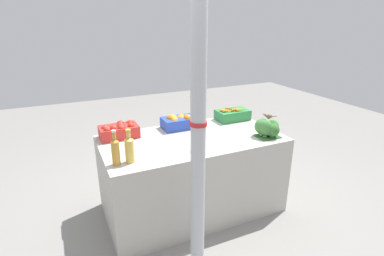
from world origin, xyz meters
TOP-DOWN VIEW (x-y plane):
  - ground_plane at (0.00, 0.00)m, footprint 10.00×10.00m
  - market_table at (0.00, 0.00)m, footprint 1.73×0.91m
  - support_pole at (-0.30, -0.75)m, footprint 0.12×0.12m
  - apple_crate at (-0.64, 0.31)m, footprint 0.36×0.22m
  - orange_crate at (-0.01, 0.30)m, footprint 0.36×0.22m
  - carrot_crate at (0.65, 0.31)m, footprint 0.36×0.22m
  - broccoli_pile at (0.67, -0.27)m, footprint 0.24×0.22m
  - juice_bottle_amber at (-0.78, -0.27)m, footprint 0.06×0.06m
  - juice_bottle_golden at (-0.67, -0.27)m, footprint 0.07×0.07m
  - pickle_jar at (-0.06, -0.29)m, footprint 0.10×0.10m
  - sparrow_bird at (0.69, -0.26)m, footprint 0.11×0.10m

SIDE VIEW (x-z plane):
  - ground_plane at x=0.00m, z-range 0.00..0.00m
  - market_table at x=0.00m, z-range 0.00..0.79m
  - pickle_jar at x=-0.06m, z-range 0.79..0.90m
  - carrot_crate at x=0.65m, z-range 0.78..0.93m
  - apple_crate at x=-0.64m, z-range 0.79..0.94m
  - orange_crate at x=-0.01m, z-range 0.79..0.94m
  - broccoli_pile at x=0.67m, z-range 0.79..0.97m
  - juice_bottle_golden at x=-0.67m, z-range 0.77..1.05m
  - juice_bottle_amber at x=-0.78m, z-range 0.77..1.06m
  - sparrow_bird at x=0.69m, z-range 0.97..1.02m
  - support_pole at x=-0.30m, z-range 0.00..2.22m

